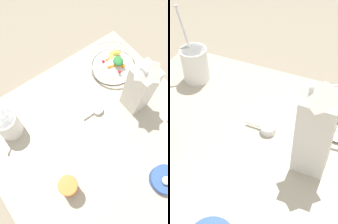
# 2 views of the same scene
# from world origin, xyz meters

# --- Properties ---
(ground_plane) EXTENTS (6.00, 6.00, 0.00)m
(ground_plane) POSITION_xyz_m (0.00, 0.00, 0.00)
(ground_plane) COLOR gray
(countertop) EXTENTS (0.93, 0.93, 0.03)m
(countertop) POSITION_xyz_m (0.00, 0.00, 0.02)
(countertop) COLOR #B2A893
(countertop) RESTS_ON ground_plane
(fruit_bowl) EXTENTS (0.24, 0.24, 0.08)m
(fruit_bowl) POSITION_xyz_m (-0.28, 0.30, 0.07)
(fruit_bowl) COLOR silver
(fruit_bowl) RESTS_ON countertop
(milk_carton) EXTENTS (0.10, 0.10, 0.31)m
(milk_carton) POSITION_xyz_m (-0.06, 0.24, 0.19)
(milk_carton) COLOR silver
(milk_carton) RESTS_ON countertop
(yogurt_tub) EXTENTS (0.10, 0.13, 0.29)m
(yogurt_tub) POSITION_xyz_m (-0.28, -0.29, 0.11)
(yogurt_tub) COLOR white
(yogurt_tub) RESTS_ON countertop
(drinking_cup) EXTENTS (0.07, 0.07, 0.12)m
(drinking_cup) POSITION_xyz_m (0.08, -0.23, 0.09)
(drinking_cup) COLOR orange
(drinking_cup) RESTS_ON countertop
(measuring_scoop) EXTENTS (0.05, 0.11, 0.02)m
(measuring_scoop) POSITION_xyz_m (-0.13, 0.08, 0.04)
(measuring_scoop) COLOR white
(measuring_scoop) RESTS_ON countertop
(garlic_bowl) EXTENTS (0.12, 0.12, 0.07)m
(garlic_bowl) POSITION_xyz_m (0.28, 0.10, 0.05)
(garlic_bowl) COLOR #3356A3
(garlic_bowl) RESTS_ON countertop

